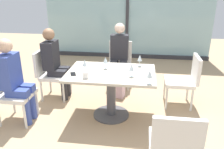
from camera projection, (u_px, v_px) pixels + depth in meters
name	position (u px, v px, depth m)	size (l,w,h in m)	color
ground_plane	(111.00, 115.00, 3.67)	(12.00, 12.00, 0.00)	tan
window_wall_backdrop	(127.00, 13.00, 6.18)	(4.49, 0.10, 2.70)	#90B7BC
dining_table_main	(111.00, 83.00, 3.47)	(1.29, 0.88, 0.73)	#BCB29E
chair_near_window	(120.00, 61.00, 4.64)	(0.46, 0.51, 0.87)	silver
chair_side_end	(9.00, 90.00, 3.36)	(0.50, 0.46, 0.87)	silver
chair_far_left	(50.00, 71.00, 4.09)	(0.50, 0.46, 0.87)	silver
chair_far_right	(185.00, 78.00, 3.80)	(0.50, 0.46, 0.87)	silver
chair_front_right	(174.00, 143.00, 2.23)	(0.46, 0.50, 0.87)	silver
person_near_window	(119.00, 53.00, 4.47)	(0.34, 0.39, 1.26)	#28282D
person_side_end	(14.00, 78.00, 3.28)	(0.39, 0.34, 1.26)	#384C9E
person_far_left	(55.00, 61.00, 4.00)	(0.39, 0.34, 1.26)	#28282D
wine_glass_0	(140.00, 58.00, 3.59)	(0.07, 0.07, 0.18)	silver
wine_glass_1	(105.00, 60.00, 3.49)	(0.07, 0.07, 0.18)	silver
wine_glass_2	(132.00, 68.00, 3.18)	(0.07, 0.07, 0.18)	silver
wine_glass_3	(85.00, 63.00, 3.37)	(0.07, 0.07, 0.18)	silver
wine_glass_4	(150.00, 74.00, 2.94)	(0.07, 0.07, 0.18)	silver
coffee_cup	(86.00, 75.00, 3.16)	(0.08, 0.08, 0.09)	white
cell_phone_on_table	(73.00, 74.00, 3.31)	(0.07, 0.14, 0.01)	black
handbag_0	(116.00, 89.00, 4.23)	(0.30, 0.16, 0.28)	beige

